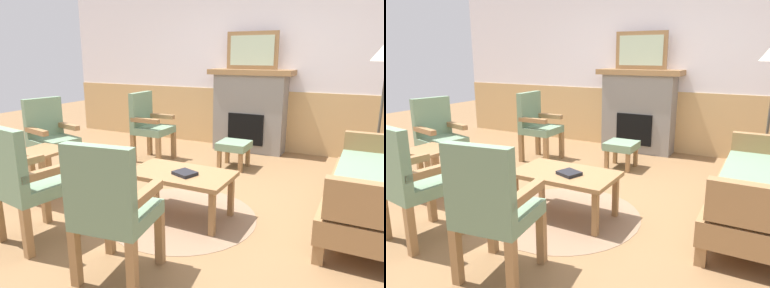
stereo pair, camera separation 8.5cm
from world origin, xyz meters
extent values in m
plane|color=olive|center=(0.00, 0.00, 0.00)|extent=(14.00, 14.00, 0.00)
cube|color=white|center=(0.00, 2.60, 1.35)|extent=(7.20, 0.12, 2.70)
cube|color=tan|center=(0.00, 2.53, 0.47)|extent=(7.20, 0.02, 0.95)
cube|color=gray|center=(0.00, 2.35, 0.60)|extent=(1.10, 0.36, 1.20)
cube|color=black|center=(0.00, 2.16, 0.38)|extent=(0.56, 0.02, 0.48)
cube|color=olive|center=(0.00, 2.35, 1.24)|extent=(1.30, 0.44, 0.08)
cube|color=olive|center=(0.00, 2.35, 1.56)|extent=(0.80, 0.03, 0.56)
cube|color=#B2C6A8|center=(0.00, 2.33, 1.56)|extent=(0.68, 0.01, 0.44)
cube|color=olive|center=(1.48, 1.18, 0.08)|extent=(0.08, 0.08, 0.16)
cube|color=olive|center=(1.48, -0.50, 0.08)|extent=(0.08, 0.08, 0.16)
cube|color=olive|center=(1.78, 0.34, 0.26)|extent=(0.70, 1.80, 0.20)
cube|color=gray|center=(1.78, 0.34, 0.42)|extent=(0.60, 1.70, 0.12)
cube|color=olive|center=(1.78, 1.19, 0.53)|extent=(0.60, 0.10, 0.30)
cube|color=olive|center=(1.78, -0.51, 0.53)|extent=(0.60, 0.10, 0.30)
cube|color=olive|center=(-0.23, -0.48, 0.20)|extent=(0.05, 0.05, 0.40)
cube|color=olive|center=(0.61, -0.48, 0.20)|extent=(0.05, 0.05, 0.40)
cube|color=olive|center=(-0.23, -0.04, 0.20)|extent=(0.05, 0.05, 0.40)
cube|color=olive|center=(0.61, -0.04, 0.20)|extent=(0.05, 0.05, 0.40)
cube|color=olive|center=(0.19, -0.26, 0.42)|extent=(0.96, 0.56, 0.04)
cylinder|color=#896B51|center=(0.19, -0.26, 0.00)|extent=(1.43, 1.43, 0.01)
cube|color=black|center=(0.26, -0.31, 0.46)|extent=(0.24, 0.22, 0.03)
cube|color=olive|center=(-0.04, 1.24, 0.13)|extent=(0.05, 0.05, 0.26)
cube|color=olive|center=(0.26, 1.24, 0.13)|extent=(0.05, 0.05, 0.26)
cube|color=olive|center=(-0.04, 1.54, 0.13)|extent=(0.05, 0.05, 0.26)
cube|color=olive|center=(0.26, 1.54, 0.13)|extent=(0.05, 0.05, 0.26)
cube|color=gray|center=(0.11, 1.39, 0.31)|extent=(0.40, 0.40, 0.10)
cube|color=olive|center=(-1.49, 0.17, 0.20)|extent=(0.07, 0.07, 0.40)
cube|color=olive|center=(-1.59, -0.24, 0.20)|extent=(0.07, 0.07, 0.40)
cube|color=olive|center=(-1.90, 0.26, 0.20)|extent=(0.07, 0.07, 0.40)
cube|color=olive|center=(-2.00, -0.15, 0.20)|extent=(0.07, 0.07, 0.40)
cube|color=gray|center=(-1.74, 0.01, 0.45)|extent=(0.57, 0.57, 0.10)
cube|color=gray|center=(-1.94, 0.06, 0.74)|extent=(0.18, 0.49, 0.48)
cube|color=olive|center=(-1.70, 0.21, 0.62)|extent=(0.44, 0.17, 0.06)
cube|color=olive|center=(-1.79, -0.19, 0.62)|extent=(0.44, 0.17, 0.06)
cube|color=olive|center=(-0.84, 1.40, 0.20)|extent=(0.06, 0.06, 0.40)
cube|color=olive|center=(-0.84, 0.98, 0.20)|extent=(0.06, 0.06, 0.40)
cube|color=olive|center=(-1.26, 1.40, 0.20)|extent=(0.06, 0.06, 0.40)
cube|color=olive|center=(-1.26, 0.98, 0.20)|extent=(0.06, 0.06, 0.40)
cube|color=gray|center=(-1.05, 1.19, 0.45)|extent=(0.48, 0.48, 0.10)
cube|color=gray|center=(-1.25, 1.19, 0.74)|extent=(0.08, 0.48, 0.48)
cube|color=olive|center=(-1.05, 1.40, 0.62)|extent=(0.44, 0.07, 0.06)
cube|color=olive|center=(-1.05, 0.99, 0.62)|extent=(0.44, 0.07, 0.06)
cube|color=olive|center=(0.02, -1.09, 0.20)|extent=(0.07, 0.07, 0.40)
cube|color=olive|center=(0.44, -1.03, 0.20)|extent=(0.07, 0.07, 0.40)
cube|color=olive|center=(0.08, -1.50, 0.20)|extent=(0.07, 0.07, 0.40)
cube|color=olive|center=(0.50, -1.44, 0.20)|extent=(0.07, 0.07, 0.40)
cube|color=gray|center=(0.26, -1.26, 0.45)|extent=(0.54, 0.54, 0.10)
cube|color=gray|center=(0.29, -1.46, 0.74)|extent=(0.49, 0.15, 0.48)
cube|color=olive|center=(0.06, -1.29, 0.62)|extent=(0.13, 0.45, 0.06)
cube|color=olive|center=(0.46, -1.24, 0.62)|extent=(0.13, 0.45, 0.06)
cube|color=olive|center=(-0.84, -0.94, 0.20)|extent=(0.07, 0.07, 0.40)
cube|color=olive|center=(-0.42, -1.00, 0.20)|extent=(0.07, 0.07, 0.40)
cube|color=olive|center=(-0.49, -1.42, 0.20)|extent=(0.07, 0.07, 0.40)
cube|color=gray|center=(-0.66, -1.18, 0.45)|extent=(0.55, 0.55, 0.10)
cube|color=gray|center=(-0.69, -1.37, 0.74)|extent=(0.49, 0.15, 0.48)
cube|color=olive|center=(-0.86, -1.15, 0.62)|extent=(0.14, 0.45, 0.06)
cube|color=olive|center=(-0.46, -1.21, 0.62)|extent=(0.14, 0.45, 0.06)
cube|color=olive|center=(-1.44, -0.38, 0.26)|extent=(0.04, 0.04, 0.52)
cube|color=olive|center=(-1.08, -0.38, 0.26)|extent=(0.04, 0.04, 0.52)
cube|color=olive|center=(-1.44, -0.74, 0.26)|extent=(0.04, 0.04, 0.52)
cube|color=olive|center=(-1.08, -0.74, 0.26)|extent=(0.04, 0.04, 0.52)
cube|color=olive|center=(-1.26, -0.56, 0.54)|extent=(0.44, 0.44, 0.03)
cylinder|color=#332D28|center=(1.81, 1.57, 0.01)|extent=(0.24, 0.24, 0.03)
cylinder|color=#4C473D|center=(1.81, 1.57, 0.73)|extent=(0.03, 0.03, 1.40)
camera|label=1|loc=(1.72, -3.01, 1.50)|focal=33.35mm
camera|label=2|loc=(1.79, -2.97, 1.50)|focal=33.35mm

